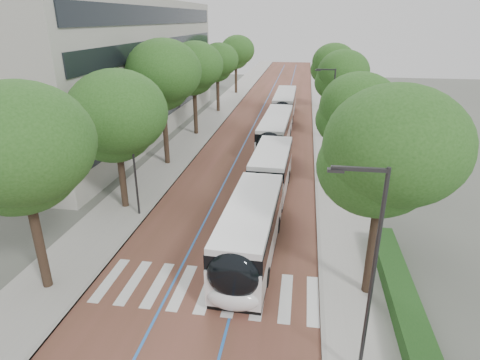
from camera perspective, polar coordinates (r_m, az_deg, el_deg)
name	(u,v)px	position (r m, az deg, el deg)	size (l,w,h in m)	color
ground	(198,303)	(19.34, -5.94, -16.99)	(160.00, 160.00, 0.00)	#51544C
road	(272,113)	(55.95, 4.53, 9.43)	(11.00, 140.00, 0.02)	brown
sidewalk_left	(218,111)	(57.00, -3.11, 9.76)	(4.00, 140.00, 0.12)	#9C9893
sidewalk_right	(327,115)	(55.87, 12.32, 9.04)	(4.00, 140.00, 0.12)	#9C9893
kerb_left	(232,112)	(56.64, -1.20, 9.70)	(0.20, 140.00, 0.14)	gray
kerb_right	(313,114)	(55.79, 10.35, 9.17)	(0.20, 140.00, 0.14)	gray
zebra_crossing	(208,289)	(20.04, -4.63, -15.24)	(10.55, 3.60, 0.01)	silver
lane_line_left	(260,113)	(56.09, 2.88, 9.52)	(0.12, 126.00, 0.01)	blue
lane_line_right	(283,114)	(55.85, 6.19, 9.37)	(0.12, 126.00, 0.01)	blue
office_building	(89,68)	(48.90, -20.74, 14.64)	(18.11, 40.00, 14.00)	#9D9C92
hedge	(408,315)	(19.17, 22.73, -17.31)	(1.20, 14.00, 0.80)	#1A4217
streetlight_near	(369,263)	(13.80, 17.86, -11.21)	(1.82, 0.20, 8.00)	#2A292B
streetlight_far	(330,106)	(37.26, 12.72, 10.16)	(1.82, 0.20, 8.00)	#2A292B
lamp_post_left	(133,156)	(25.98, -14.93, 3.29)	(0.14, 0.14, 8.00)	#2A292B
trees_left	(179,80)	(39.39, -8.65, 13.87)	(6.25, 60.90, 10.13)	black
trees_right	(344,90)	(37.22, 14.60, 12.33)	(5.88, 47.85, 9.27)	black
lead_bus	(261,201)	(24.82, 2.96, -3.07)	(3.09, 18.47, 3.20)	black
bus_queued_0	(275,133)	(40.07, 5.05, 6.73)	(2.87, 12.46, 3.20)	silver
bus_queued_1	(285,105)	(53.40, 6.35, 10.53)	(2.59, 12.41, 3.20)	silver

